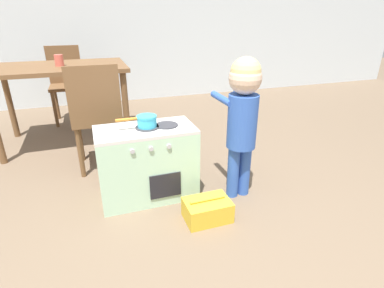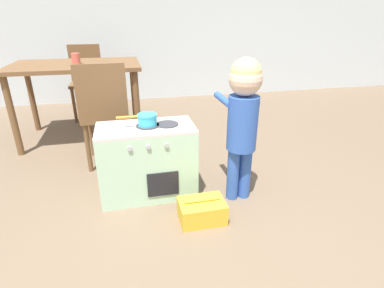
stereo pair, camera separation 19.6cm
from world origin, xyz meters
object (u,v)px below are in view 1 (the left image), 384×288
object	(u,v)px
play_kitchen	(147,163)
dining_chair_far	(67,82)
toy_basket	(207,210)
dining_chair_near	(96,116)
dining_table	(60,76)
cup_on_table	(59,60)
child_figure	(243,109)
toy_pot	(146,121)

from	to	relation	value
play_kitchen	dining_chair_far	xyz separation A→B (m)	(-0.53, 1.92, 0.20)
toy_basket	dining_chair_near	bearing A→B (deg)	121.97
dining_table	cup_on_table	world-z (taller)	cup_on_table
dining_chair_far	play_kitchen	bearing A→B (deg)	105.48
dining_table	play_kitchen	bearing A→B (deg)	-66.21
dining_chair_near	dining_table	bearing A→B (deg)	110.39
dining_chair_far	child_figure	bearing A→B (deg)	117.93
toy_basket	cup_on_table	xyz separation A→B (m)	(-0.80, 1.56, 0.72)
dining_chair_far	cup_on_table	xyz separation A→B (m)	(0.01, -0.74, 0.34)
toy_pot	child_figure	distance (m)	0.61
toy_pot	toy_basket	bearing A→B (deg)	-54.45
child_figure	dining_chair_near	bearing A→B (deg)	140.96
play_kitchen	dining_chair_far	bearing A→B (deg)	105.48
dining_table	dining_chair_near	xyz separation A→B (m)	(0.26, -0.70, -0.19)
toy_basket	dining_table	distance (m)	1.88
toy_basket	dining_chair_near	world-z (taller)	dining_chair_near
play_kitchen	child_figure	world-z (taller)	child_figure
toy_pot	dining_chair_far	xyz separation A→B (m)	(-0.54, 1.92, -0.10)
toy_basket	dining_chair_near	distance (m)	1.12
toy_pot	toy_basket	size ratio (longest dim) A/B	0.93
dining_table	dining_chair_near	world-z (taller)	dining_chair_near
dining_chair_far	dining_table	bearing A→B (deg)	89.83
play_kitchen	toy_pot	xyz separation A→B (m)	(0.01, 0.00, 0.30)
toy_pot	dining_chair_near	size ratio (longest dim) A/B	0.30
child_figure	dining_chair_far	size ratio (longest dim) A/B	1.11
toy_basket	dining_chair_far	size ratio (longest dim) A/B	0.33
play_kitchen	dining_chair_far	distance (m)	2.01
play_kitchen	toy_basket	size ratio (longest dim) A/B	2.30
play_kitchen	child_figure	size ratio (longest dim) A/B	0.67
dining_chair_near	dining_chair_far	xyz separation A→B (m)	(-0.26, 1.41, 0.00)
dining_table	dining_chair_near	bearing A→B (deg)	-69.61
child_figure	cup_on_table	distance (m)	1.76
dining_table	toy_basket	bearing A→B (deg)	-62.84
dining_chair_near	cup_on_table	xyz separation A→B (m)	(-0.24, 0.67, 0.34)
child_figure	dining_table	size ratio (longest dim) A/B	0.80
child_figure	dining_chair_far	bearing A→B (deg)	117.93
toy_basket	dining_chair_far	bearing A→B (deg)	109.48
toy_basket	dining_chair_far	xyz separation A→B (m)	(-0.81, 2.30, 0.38)
child_figure	dining_chair_far	distance (m)	2.39
toy_pot	dining_chair_near	xyz separation A→B (m)	(-0.29, 0.51, -0.10)
dining_table	dining_chair_near	size ratio (longest dim) A/B	1.39
dining_table	dining_chair_far	distance (m)	0.74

